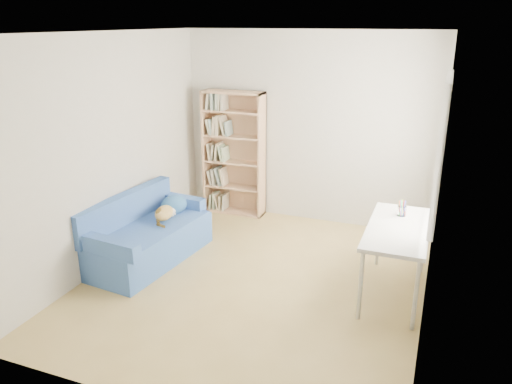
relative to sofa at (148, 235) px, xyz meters
The scene contains 6 objects.
ground 1.42m from the sofa, ahead, with size 4.00×4.00×0.00m, color tan.
room_shell 2.00m from the sofa, ahead, with size 3.54×4.04×2.62m.
sofa is the anchor object (origin of this frame).
bookshelf 1.88m from the sofa, 78.73° to the left, with size 0.89×0.28×1.78m.
desk 2.85m from the sofa, ahead, with size 0.60×1.30×0.75m.
pen_cup 2.91m from the sofa, 10.86° to the left, with size 0.09×0.09×0.18m.
Camera 1 is at (1.75, -4.51, 2.71)m, focal length 35.00 mm.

